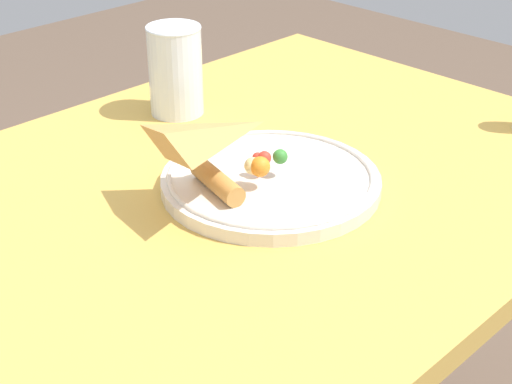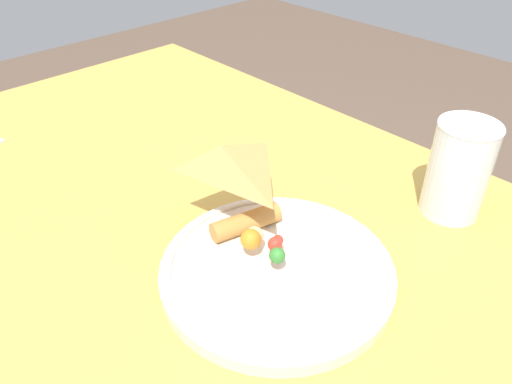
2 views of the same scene
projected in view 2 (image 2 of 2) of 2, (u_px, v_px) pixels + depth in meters
dining_table at (227, 281)px, 0.72m from camera, size 1.17×0.68×0.78m
plate_pizza at (275, 266)px, 0.55m from camera, size 0.26×0.26×0.05m
milk_glass at (458, 172)px, 0.62m from camera, size 0.08×0.08×0.13m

